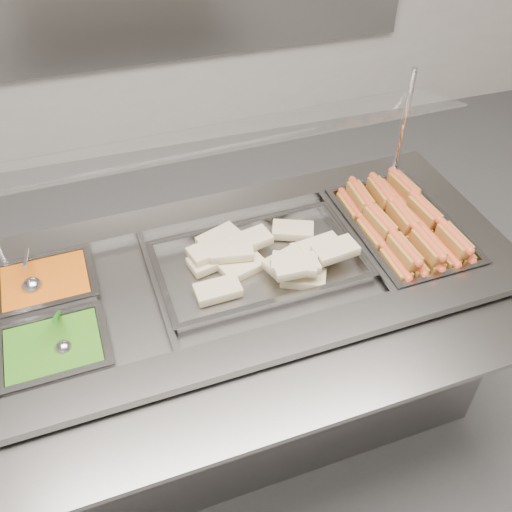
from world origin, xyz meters
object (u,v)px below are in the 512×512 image
object	(u,v)px
pan_wraps	(259,266)
ladle	(32,285)
sneeze_guard	(219,140)
serving_spoon	(63,343)
pan_hotdogs	(400,233)
steam_counter	(244,346)

from	to	relation	value
pan_wraps	ladle	distance (m)	0.68
sneeze_guard	serving_spoon	size ratio (longest dim) A/B	9.46
serving_spoon	pan_wraps	bearing A→B (deg)	14.98
pan_hotdogs	serving_spoon	bearing A→B (deg)	-170.65
ladle	serving_spoon	xyz separation A→B (m)	(0.07, -0.25, 0.00)
sneeze_guard	ladle	xyz separation A→B (m)	(-0.61, -0.11, -0.32)
pan_hotdogs	ladle	distance (m)	1.19
steam_counter	ladle	distance (m)	0.75
pan_hotdogs	ladle	size ratio (longest dim) A/B	2.81
ladle	steam_counter	bearing A→B (deg)	-8.33
pan_hotdogs	pan_wraps	bearing A→B (deg)	-177.54
pan_wraps	serving_spoon	xyz separation A→B (m)	(-0.60, -0.16, 0.03)
sneeze_guard	ladle	bearing A→B (deg)	-170.22
steam_counter	pan_wraps	xyz separation A→B (m)	(0.05, 0.00, 0.38)
pan_hotdogs	serving_spoon	distance (m)	1.13
steam_counter	sneeze_guard	bearing A→B (deg)	92.47
sneeze_guard	pan_wraps	xyz separation A→B (m)	(0.06, -0.19, -0.35)
sneeze_guard	ladle	size ratio (longest dim) A/B	8.29
pan_hotdogs	pan_wraps	world-z (taller)	same
pan_hotdogs	ladle	xyz separation A→B (m)	(-1.18, 0.07, 0.04)
ladle	pan_wraps	bearing A→B (deg)	-7.48
ladle	pan_hotdogs	bearing A→B (deg)	-3.23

